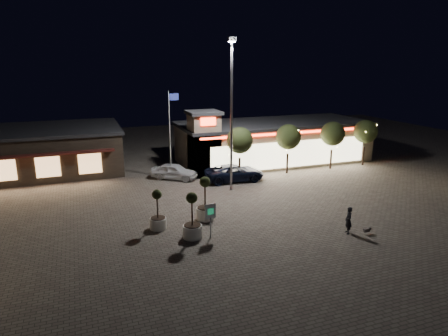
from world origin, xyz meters
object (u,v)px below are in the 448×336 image
object	(u,v)px
valet_sign	(210,214)
planter_left	(158,217)
pedestrian	(348,220)
planter_mid	(192,224)
white_sedan	(174,171)
pickup_truck	(234,173)

from	to	relation	value
valet_sign	planter_left	bearing A→B (deg)	138.55
pedestrian	planter_mid	size ratio (longest dim) A/B	0.60
white_sedan	valet_sign	size ratio (longest dim) A/B	1.97
pickup_truck	planter_left	xyz separation A→B (m)	(-8.65, -8.32, 0.07)
planter_mid	valet_sign	size ratio (longest dim) A/B	1.34
valet_sign	pickup_truck	bearing A→B (deg)	61.39
pickup_truck	pedestrian	world-z (taller)	pedestrian
pickup_truck	valet_sign	distance (m)	12.30
valet_sign	pedestrian	bearing A→B (deg)	-16.31
pedestrian	pickup_truck	bearing A→B (deg)	-150.77
white_sedan	planter_left	bearing A→B (deg)	-162.94
pedestrian	white_sedan	bearing A→B (deg)	-135.73
pedestrian	valet_sign	size ratio (longest dim) A/B	0.80
white_sedan	pickup_truck	bearing A→B (deg)	-79.76
planter_left	planter_mid	distance (m)	2.70
pickup_truck	valet_sign	xyz separation A→B (m)	(-5.88, -10.77, 0.78)
planter_mid	pickup_truck	bearing A→B (deg)	56.34
pickup_truck	planter_mid	size ratio (longest dim) A/B	1.84
pickup_truck	planter_left	bearing A→B (deg)	136.71
pedestrian	planter_mid	bearing A→B (deg)	-87.91
planter_mid	valet_sign	distance (m)	1.28
pedestrian	planter_left	size ratio (longest dim) A/B	0.66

